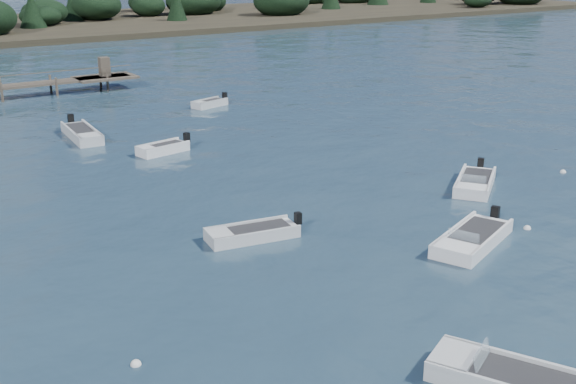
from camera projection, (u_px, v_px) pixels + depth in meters
ground at (22, 74)px, 69.00m from camera, size 400.00×400.00×0.00m
dinghy_mid_grey at (252, 235)px, 29.82m from camera, size 4.19×2.02×1.04m
dinghy_extra_a at (82, 135)px, 45.60m from camera, size 1.87×5.55×1.28m
tender_far_white at (163, 150)px, 42.29m from camera, size 3.49×1.75×1.17m
dinghy_near_olive at (517, 384)px, 19.56m from camera, size 3.67×5.04×1.24m
dinghy_mid_white_b at (475, 184)px, 36.20m from camera, size 4.47×3.90×1.17m
dinghy_mid_white_a at (472, 241)px, 29.18m from camera, size 5.06×3.37×1.18m
tender_far_grey_b at (210, 104)px, 54.72m from camera, size 3.25×1.88×1.09m
buoy_b at (527, 229)px, 30.87m from camera, size 0.32×0.32×0.32m
buoy_c at (136, 365)px, 20.78m from camera, size 0.32×0.32×0.32m
buoy_d at (563, 172)px, 38.63m from camera, size 0.32×0.32×0.32m
far_headland at (118, 12)px, 113.04m from camera, size 190.00×40.00×5.80m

